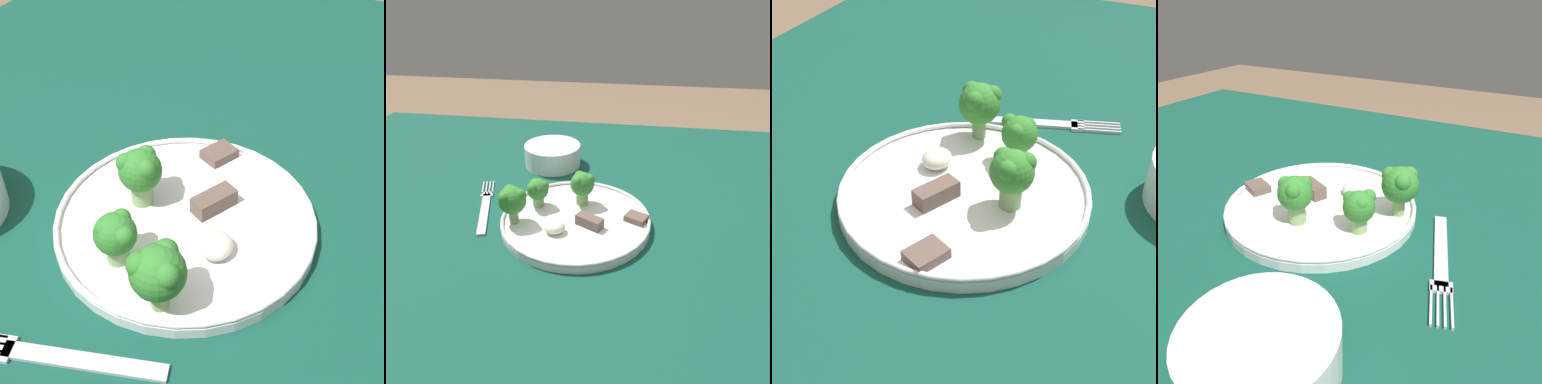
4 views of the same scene
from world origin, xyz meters
TOP-DOWN VIEW (x-y plane):
  - table at (0.00, 0.00)m, footprint 1.35×1.01m
  - dinner_plate at (0.01, -0.03)m, footprint 0.26×0.26m
  - fork at (-0.17, -0.00)m, footprint 0.07×0.19m
  - broccoli_floret_near_rim_left at (-0.09, -0.06)m, footprint 0.05×0.05m
  - broccoli_floret_center_left at (-0.06, -0.00)m, footprint 0.04×0.04m
  - broccoli_floret_back_left at (0.02, 0.02)m, footprint 0.05×0.04m
  - meat_slice_front_slice at (0.04, -0.05)m, footprint 0.05×0.04m
  - meat_slice_middle_slice at (0.12, -0.02)m, footprint 0.04×0.04m
  - sauce_dollop at (-0.01, -0.08)m, footprint 0.04×0.03m

SIDE VIEW (x-z plane):
  - table at x=0.00m, z-range 0.28..1.00m
  - fork at x=-0.17m, z-range 0.72..0.72m
  - dinner_plate at x=0.01m, z-range 0.72..0.74m
  - meat_slice_middle_slice at x=0.12m, z-range 0.73..0.74m
  - meat_slice_front_slice at x=0.04m, z-range 0.73..0.75m
  - sauce_dollop at x=-0.01m, z-range 0.73..0.75m
  - broccoli_floret_center_left at x=-0.06m, z-range 0.74..0.79m
  - broccoli_floret_back_left at x=0.02m, z-range 0.74..0.80m
  - broccoli_floret_near_rim_left at x=-0.09m, z-range 0.74..0.81m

